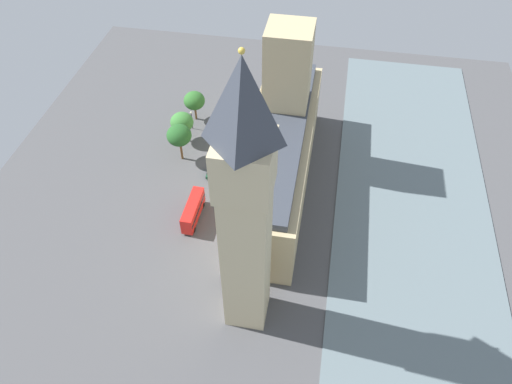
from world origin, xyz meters
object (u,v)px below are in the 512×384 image
street_lamp_slot_10 (191,117)px  pedestrian_trailing (237,175)px  pedestrian_under_trees (223,225)px  plane_tree_by_river_gate (194,101)px  parliament_building (280,146)px  clock_tower (245,211)px  plane_tree_far_end (182,122)px  double_decker_bus_near_tower (193,210)px  car_dark_green_opposite_hall (211,172)px  car_silver_corner (227,124)px  plane_tree_kerbside (179,135)px  pedestrian_leading (243,164)px  car_black_midblock (234,141)px

street_lamp_slot_10 → pedestrian_trailing: bearing=134.1°
pedestrian_under_trees → street_lamp_slot_10: 35.57m
plane_tree_by_river_gate → parliament_building: bearing=143.9°
pedestrian_trailing → pedestrian_under_trees: 15.90m
clock_tower → plane_tree_far_end: size_ratio=6.63×
double_decker_bus_near_tower → plane_tree_by_river_gate: size_ratio=1.25×
pedestrian_under_trees → street_lamp_slot_10: (15.58, -31.81, 3.22)m
plane_tree_far_end → plane_tree_by_river_gate: size_ratio=0.99×
pedestrian_trailing → plane_tree_far_end: (16.33, -10.94, 5.15)m
plane_tree_far_end → street_lamp_slot_10: bearing=-100.4°
car_dark_green_opposite_hall → pedestrian_trailing: (-6.36, -0.27, -0.19)m
car_silver_corner → plane_tree_by_river_gate: (8.95, -1.84, 5.12)m
clock_tower → plane_tree_kerbside: bearing=-58.1°
pedestrian_trailing → pedestrian_leading: size_ratio=1.02×
pedestrian_leading → street_lamp_slot_10: size_ratio=0.27×
clock_tower → car_black_midblock: (12.59, -46.65, -27.75)m
car_silver_corner → pedestrian_trailing: size_ratio=3.02×
parliament_building → plane_tree_far_end: 28.19m
pedestrian_trailing → plane_tree_kerbside: bearing=50.1°
parliament_building → pedestrian_trailing: (9.90, 1.55, -9.44)m
car_silver_corner → plane_tree_far_end: bearing=-143.2°
parliament_building → pedestrian_trailing: parliament_building is taller
pedestrian_leading → street_lamp_slot_10: street_lamp_slot_10 is taller
pedestrian_trailing → car_black_midblock: bearing=-9.2°
clock_tower → double_decker_bus_near_tower: size_ratio=5.26×
clock_tower → car_dark_green_opposite_hall: 47.06m
car_black_midblock → clock_tower: bearing=-70.9°
car_silver_corner → double_decker_bus_near_tower: bearing=-90.7°
clock_tower → double_decker_bus_near_tower: (16.15, -20.47, -26.01)m
car_dark_green_opposite_hall → plane_tree_kerbside: plane_tree_kerbside is taller
pedestrian_leading → pedestrian_under_trees: bearing=-178.7°
car_black_midblock → double_decker_bus_near_tower: 26.48m
plane_tree_far_end → car_dark_green_opposite_hall: bearing=131.7°
car_silver_corner → pedestrian_under_trees: bearing=-79.2°
pedestrian_trailing → plane_tree_by_river_gate: bearing=13.2°
clock_tower → double_decker_bus_near_tower: bearing=-51.7°
car_black_midblock → plane_tree_by_river_gate: bearing=149.9°
street_lamp_slot_10 → car_dark_green_opposite_hall: bearing=119.3°
pedestrian_leading → plane_tree_kerbside: (15.39, -0.05, 6.79)m
clock_tower → street_lamp_slot_10: size_ratio=9.93×
parliament_building → car_dark_green_opposite_hall: bearing=6.4°
parliament_building → double_decker_bus_near_tower: size_ratio=5.23×
car_silver_corner → pedestrian_trailing: 19.47m
pedestrian_leading → plane_tree_by_river_gate: 23.44m
parliament_building → plane_tree_kerbside: (24.75, -2.50, -2.67)m
plane_tree_by_river_gate → plane_tree_kerbside: bearing=92.7°
pedestrian_leading → plane_tree_by_river_gate: bearing=47.5°
double_decker_bus_near_tower → clock_tower: bearing=-50.9°
plane_tree_far_end → plane_tree_by_river_gate: plane_tree_by_river_gate is taller
clock_tower → plane_tree_kerbside: size_ratio=5.50×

